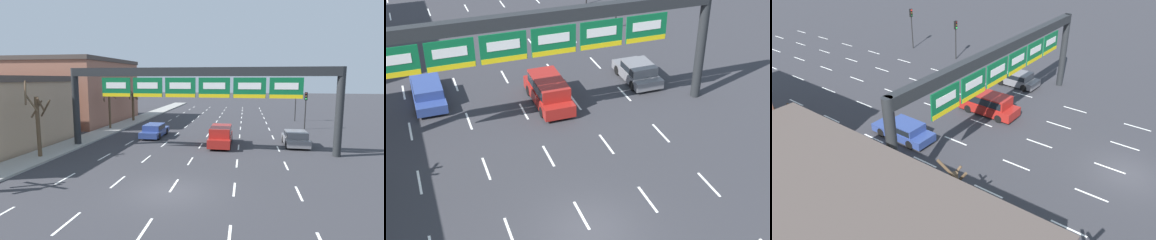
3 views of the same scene
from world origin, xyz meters
TOP-DOWN VIEW (x-y plane):
  - ground_plane at (0.00, 0.00)m, footprint 220.00×220.00m
  - lane_dashes at (0.00, 13.50)m, footprint 13.32×67.00m
  - sign_gantry at (0.00, 9.23)m, footprint 21.98×0.70m
  - car_blue at (-5.19, 14.22)m, footprint 1.86×4.77m
  - car_grey at (8.18, 12.42)m, footprint 1.93×4.09m
  - suv_red at (1.72, 11.43)m, footprint 1.91×4.88m

SIDE VIEW (x-z plane):
  - ground_plane at x=0.00m, z-range 0.00..0.00m
  - lane_dashes at x=0.00m, z-range 0.00..0.01m
  - car_blue at x=-5.19m, z-range 0.05..1.38m
  - car_grey at x=8.18m, z-range 0.05..1.38m
  - suv_red at x=1.72m, z-range 0.10..1.81m
  - sign_gantry at x=0.00m, z-range 1.98..8.72m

